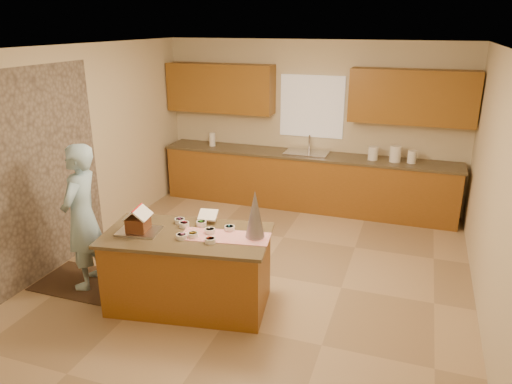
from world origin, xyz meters
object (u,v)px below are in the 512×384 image
Objects in this scene: island_base at (189,271)px; gingerbread_house at (138,222)px; tinsel_tree at (255,214)px; boy at (82,217)px.

gingerbread_house reaches higher than island_base.
tinsel_tree is 2.05m from boy.
boy is at bearing 170.65° from gingerbread_house.
tinsel_tree is at bearing 13.43° from gingerbread_house.
boy reaches higher than island_base.
island_base is at bearing 79.15° from boy.
island_base is 1.40m from boy.
island_base is 0.98× the size of boy.
tinsel_tree reaches higher than gingerbread_house.
island_base is 5.63× the size of gingerbread_house.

